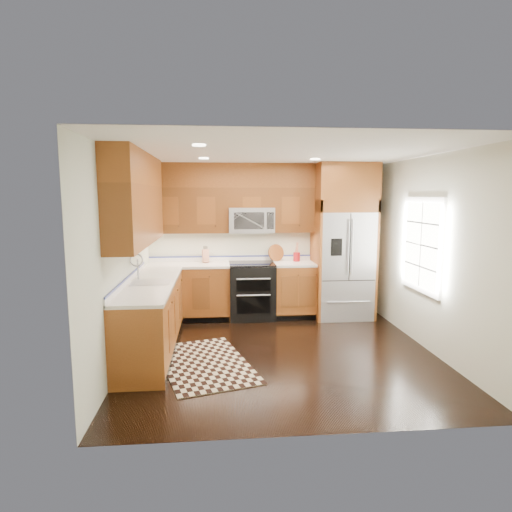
{
  "coord_description": "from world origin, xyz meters",
  "views": [
    {
      "loc": [
        -0.82,
        -5.4,
        2.07
      ],
      "look_at": [
        -0.28,
        0.6,
        1.22
      ],
      "focal_mm": 30.0,
      "sensor_mm": 36.0,
      "label": 1
    }
  ],
  "objects": [
    {
      "name": "wall_left",
      "position": [
        -2.0,
        0.0,
        1.3
      ],
      "size": [
        0.02,
        4.0,
        2.6
      ],
      "primitive_type": "cube",
      "color": "beige",
      "rests_on": "ground"
    },
    {
      "name": "wall_back",
      "position": [
        0.0,
        2.0,
        1.3
      ],
      "size": [
        4.0,
        0.02,
        2.6
      ],
      "primitive_type": "cube",
      "color": "beige",
      "rests_on": "ground"
    },
    {
      "name": "refrigerator",
      "position": [
        1.3,
        1.63,
        1.3
      ],
      "size": [
        0.98,
        0.75,
        2.6
      ],
      "color": "#B2B2B7",
      "rests_on": "ground"
    },
    {
      "name": "utensil_crock",
      "position": [
        0.54,
        1.83,
        1.05
      ],
      "size": [
        0.15,
        0.15,
        0.33
      ],
      "color": "maroon",
      "rests_on": "countertop"
    },
    {
      "name": "rug",
      "position": [
        -0.99,
        -0.3,
        0.01
      ],
      "size": [
        1.41,
        1.87,
        0.01
      ],
      "primitive_type": "cube",
      "rotation": [
        0.0,
        0.0,
        0.28
      ],
      "color": "black",
      "rests_on": "ground"
    },
    {
      "name": "range",
      "position": [
        -0.25,
        1.67,
        0.47
      ],
      "size": [
        0.76,
        0.67,
        0.95
      ],
      "color": "black",
      "rests_on": "ground"
    },
    {
      "name": "base_cabinets",
      "position": [
        -1.23,
        0.9,
        0.45
      ],
      "size": [
        2.85,
        3.0,
        0.9
      ],
      "color": "brown",
      "rests_on": "ground"
    },
    {
      "name": "sink_faucet",
      "position": [
        -1.73,
        0.23,
        0.99
      ],
      "size": [
        0.54,
        0.44,
        0.37
      ],
      "color": "#B2B2B7",
      "rests_on": "countertop"
    },
    {
      "name": "upper_cabinets",
      "position": [
        -1.15,
        1.09,
        2.02
      ],
      "size": [
        2.85,
        3.0,
        1.15
      ],
      "color": "brown",
      "rests_on": "ground"
    },
    {
      "name": "microwave",
      "position": [
        -0.25,
        1.8,
        1.66
      ],
      "size": [
        0.76,
        0.4,
        0.42
      ],
      "color": "#B2B2B7",
      "rests_on": "ground"
    },
    {
      "name": "knife_block",
      "position": [
        -1.03,
        1.84,
        1.05
      ],
      "size": [
        0.13,
        0.16,
        0.28
      ],
      "color": "#B07356",
      "rests_on": "countertop"
    },
    {
      "name": "ground",
      "position": [
        0.0,
        0.0,
        0.0
      ],
      "size": [
        4.0,
        4.0,
        0.0
      ],
      "primitive_type": "plane",
      "color": "black",
      "rests_on": "ground"
    },
    {
      "name": "countertop",
      "position": [
        -1.09,
        1.01,
        0.92
      ],
      "size": [
        2.86,
        3.01,
        0.04
      ],
      "color": "beige",
      "rests_on": "base_cabinets"
    },
    {
      "name": "window",
      "position": [
        1.98,
        0.2,
        1.4
      ],
      "size": [
        0.04,
        1.1,
        1.3
      ],
      "color": "white",
      "rests_on": "ground"
    },
    {
      "name": "wall_right",
      "position": [
        2.0,
        0.0,
        1.3
      ],
      "size": [
        0.02,
        4.0,
        2.6
      ],
      "primitive_type": "cube",
      "color": "beige",
      "rests_on": "ground"
    },
    {
      "name": "cutting_board",
      "position": [
        0.19,
        1.89,
        0.95
      ],
      "size": [
        0.39,
        0.39,
        0.02
      ],
      "primitive_type": "cylinder",
      "rotation": [
        0.0,
        0.0,
        0.38
      ],
      "color": "brown",
      "rests_on": "countertop"
    }
  ]
}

